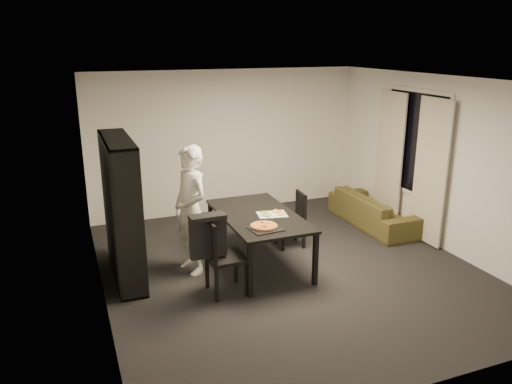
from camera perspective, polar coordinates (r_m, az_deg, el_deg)
name	(u,v)px	position (r m, az deg, el deg)	size (l,w,h in m)	color
room	(291,179)	(6.68, 3.97, 1.48)	(5.01, 5.51, 2.61)	black
window_pane	(415,143)	(8.44, 17.71, 5.36)	(0.02, 1.40, 1.60)	black
window_frame	(415,143)	(8.44, 17.68, 5.36)	(0.03, 1.52, 1.72)	white
curtain_left	(430,172)	(8.07, 19.30, 2.16)	(0.03, 0.70, 2.25)	beige
curtain_right	(389,158)	(8.86, 14.99, 3.79)	(0.03, 0.70, 2.25)	beige
bookshelf	(122,209)	(6.78, -15.08, -1.93)	(0.35, 1.50, 1.90)	black
dining_table	(259,219)	(6.98, 0.30, -3.07)	(1.01, 1.81, 0.75)	black
chair_left	(219,252)	(6.24, -4.26, -6.83)	(0.47, 0.47, 0.99)	black
chair_right	(295,216)	(7.73, 4.47, -2.70)	(0.42, 0.42, 0.85)	black
draped_jacket	(208,234)	(6.10, -5.52, -4.84)	(0.46, 0.20, 0.55)	black
person	(191,210)	(6.78, -7.47, -2.07)	(0.65, 0.42, 1.77)	white
baking_tray	(266,229)	(6.41, 1.14, -4.24)	(0.40, 0.32, 0.01)	black
pepperoni_pizza	(264,226)	(6.46, 0.91, -3.88)	(0.35, 0.35, 0.03)	#A05F2E
kitchen_towel	(272,214)	(6.94, 1.83, -2.58)	(0.40, 0.30, 0.01)	white
pizza_slices	(272,213)	(6.96, 1.87, -2.44)	(0.37, 0.31, 0.01)	gold
sofa	(374,210)	(8.85, 13.30, -2.00)	(1.88, 0.73, 0.55)	#3D3A18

